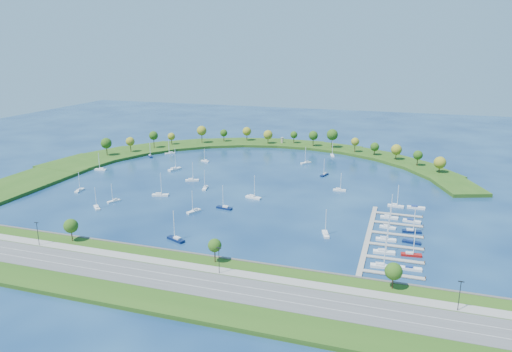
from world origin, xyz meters
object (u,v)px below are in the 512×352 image
(moored_boat_9, at_px, (205,160))
(docked_boat_7, at_px, (412,231))
(moored_boat_13, at_px, (194,211))
(docked_boat_0, at_px, (382,265))
(moored_boat_12, at_px, (205,187))
(moored_boat_15, at_px, (192,180))
(moored_boat_10, at_px, (170,153))
(moored_boat_17, at_px, (324,174))
(moored_boat_4, at_px, (332,155))
(moored_boat_0, at_px, (224,207))
(docked_boat_11, at_px, (416,207))
(moored_boat_16, at_px, (114,200))
(moored_boat_3, at_px, (326,233))
(docked_boat_5, at_px, (411,242))
(docked_boat_10, at_px, (396,205))
(docked_boat_2, at_px, (384,251))
(moored_boat_8, at_px, (150,156))
(docked_boat_8, at_px, (389,217))
(dock_system, at_px, (385,239))
(moored_boat_5, at_px, (306,162))
(harbor_tower, at_px, (282,140))
(moored_boat_14, at_px, (160,194))
(docked_boat_1, at_px, (411,268))
(moored_boat_7, at_px, (101,169))
(docked_boat_6, at_px, (388,226))
(docked_boat_9, at_px, (412,221))
(moored_boat_6, at_px, (175,169))
(docked_boat_4, at_px, (386,239))
(moored_boat_1, at_px, (253,197))
(moored_boat_11, at_px, (97,207))
(moored_boat_19, at_px, (79,190))
(moored_boat_18, at_px, (339,189))
(moored_boat_2, at_px, (176,239))

(moored_boat_9, relative_size, docked_boat_7, 0.78)
(moored_boat_13, relative_size, docked_boat_0, 0.91)
(moored_boat_12, bearing_deg, moored_boat_15, -143.68)
(moored_boat_10, height_order, moored_boat_17, moored_boat_17)
(moored_boat_17, bearing_deg, moored_boat_4, -157.29)
(moored_boat_0, xyz_separation_m, docked_boat_11, (93.42, 30.64, -0.26))
(moored_boat_16, bearing_deg, moored_boat_3, 113.53)
(docked_boat_5, distance_m, docked_boat_10, 46.49)
(moored_boat_0, xyz_separation_m, docked_boat_2, (81.06, -29.77, 0.01))
(moored_boat_8, height_order, docked_boat_8, docked_boat_8)
(dock_system, distance_m, docked_boat_10, 45.49)
(moored_boat_4, relative_size, docked_boat_10, 0.98)
(dock_system, relative_size, moored_boat_13, 7.09)
(moored_boat_5, distance_m, docked_boat_2, 149.08)
(harbor_tower, xyz_separation_m, moored_boat_14, (-29.43, -152.41, -3.47))
(moored_boat_10, bearing_deg, moored_boat_8, 12.97)
(moored_boat_14, xyz_separation_m, docked_boat_1, (133.39, -50.37, -0.35))
(moored_boat_7, distance_m, docked_boat_6, 193.98)
(moored_boat_10, xyz_separation_m, docked_boat_9, (177.52, -93.51, -0.26))
(moored_boat_6, distance_m, docked_boat_8, 149.74)
(harbor_tower, relative_size, docked_boat_4, 0.38)
(docked_boat_6, bearing_deg, docked_boat_1, -68.12)
(moored_boat_0, height_order, moored_boat_17, moored_boat_0)
(dock_system, distance_m, docked_boat_1, 28.47)
(moored_boat_6, relative_size, docked_boat_11, 1.64)
(moored_boat_12, height_order, docked_boat_7, docked_boat_7)
(moored_boat_4, relative_size, docked_boat_9, 1.36)
(moored_boat_10, distance_m, docked_boat_5, 213.77)
(moored_boat_1, height_order, moored_boat_11, moored_boat_1)
(moored_boat_16, height_order, docked_boat_4, docked_boat_4)
(moored_boat_13, bearing_deg, docked_boat_4, 112.01)
(dock_system, height_order, moored_boat_11, moored_boat_11)
(moored_boat_13, bearing_deg, docked_boat_9, 126.86)
(moored_boat_19, height_order, docked_boat_7, docked_boat_7)
(moored_boat_10, bearing_deg, dock_system, 103.10)
(moored_boat_7, distance_m, moored_boat_9, 71.64)
(moored_boat_15, distance_m, docked_boat_5, 141.31)
(moored_boat_13, relative_size, moored_boat_18, 1.08)
(moored_boat_8, bearing_deg, docked_boat_5, 16.17)
(moored_boat_13, bearing_deg, moored_boat_1, 170.82)
(moored_boat_19, bearing_deg, moored_boat_2, -126.18)
(moored_boat_15, bearing_deg, docked_boat_5, -47.52)
(harbor_tower, height_order, moored_boat_9, moored_boat_9)
(harbor_tower, distance_m, moored_boat_5, 63.88)
(harbor_tower, bearing_deg, moored_boat_10, -141.90)
(moored_boat_8, distance_m, docked_boat_5, 214.88)
(docked_boat_1, height_order, docked_boat_8, docked_boat_8)
(moored_boat_14, bearing_deg, moored_boat_16, -154.74)
(moored_boat_3, height_order, docked_boat_8, docked_boat_8)
(moored_boat_17, relative_size, docked_boat_9, 1.32)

